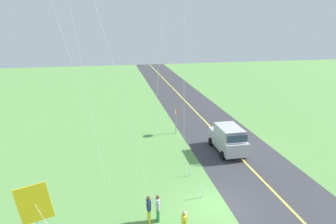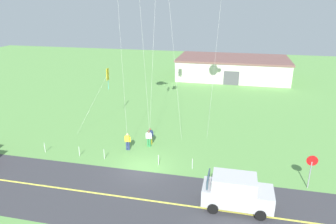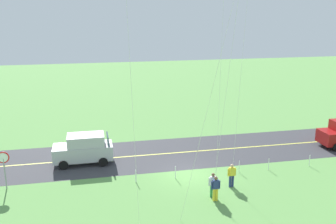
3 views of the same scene
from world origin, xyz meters
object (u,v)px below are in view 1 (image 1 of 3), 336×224
at_px(person_adult_near, 184,224).
at_px(person_child_watcher, 149,208).
at_px(person_adult_companion, 158,207).
at_px(stop_sign, 176,115).
at_px(kite_pink_drift, 36,207).
at_px(car_suv_foreground, 228,138).

height_order(person_adult_near, person_child_watcher, same).
distance_m(person_adult_near, person_adult_companion, 1.95).
height_order(stop_sign, person_adult_near, stop_sign).
distance_m(stop_sign, person_child_watcher, 13.58).
relative_size(person_adult_near, person_adult_companion, 1.00).
xyz_separation_m(stop_sign, person_child_watcher, (-12.82, 4.38, -0.94)).
bearing_deg(person_child_watcher, kite_pink_drift, 117.58).
bearing_deg(stop_sign, kite_pink_drift, 155.58).
xyz_separation_m(person_adult_near, person_child_watcher, (1.64, 1.56, 0.00)).
distance_m(person_adult_companion, person_child_watcher, 0.51).
bearing_deg(person_adult_near, person_adult_companion, -177.80).
height_order(stop_sign, person_child_watcher, stop_sign).
bearing_deg(person_adult_companion, car_suv_foreground, 148.52).
bearing_deg(person_adult_companion, stop_sign, 174.31).
bearing_deg(car_suv_foreground, person_adult_near, 147.04).
xyz_separation_m(car_suv_foreground, stop_sign, (4.99, 3.32, 0.65)).
xyz_separation_m(person_adult_companion, kite_pink_drift, (-5.61, 4.50, 4.46)).
height_order(car_suv_foreground, person_adult_companion, car_suv_foreground).
relative_size(car_suv_foreground, stop_sign, 1.72).
relative_size(stop_sign, kite_pink_drift, 0.42).
xyz_separation_m(car_suv_foreground, person_child_watcher, (-7.82, 7.70, -0.29)).
bearing_deg(person_child_watcher, stop_sign, -45.86).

